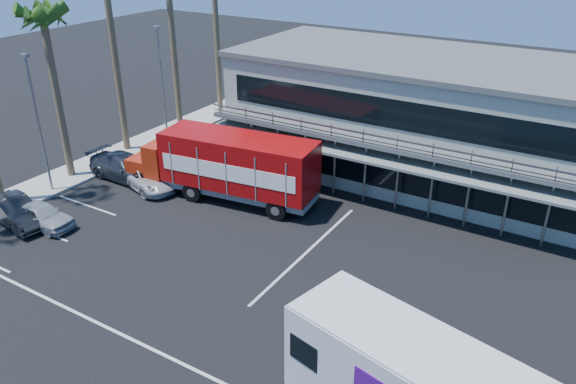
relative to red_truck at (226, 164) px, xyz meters
The scene contains 12 objects.
ground 7.73m from the red_truck, 49.95° to the right, with size 120.00×120.00×0.00m, color black.
building 12.18m from the red_truck, 49.93° to the left, with size 22.40×12.00×7.30m.
curb_strip 10.42m from the red_truck, behind, with size 3.00×32.00×0.16m, color #A5A399.
palm_c 12.65m from the red_truck, 165.12° to the right, with size 2.80×2.80×10.75m.
light_pole_near 10.79m from the red_truck, 153.54° to the right, with size 0.50×0.25×8.09m.
light_pole_far 11.07m from the red_truck, 150.58° to the left, with size 0.50×0.25×8.09m.
red_truck is the anchor object (origin of this frame).
parked_car_a 10.07m from the red_truck, 129.48° to the right, with size 1.56×3.87×1.32m, color #9DA0A3.
parked_car_b 11.34m from the red_truck, 133.31° to the right, with size 1.53×4.40×1.45m, color black.
parked_car_c 5.40m from the red_truck, 165.67° to the right, with size 2.21×4.79×1.33m, color #BBBCBE.
parked_car_d 7.04m from the red_truck, behind, with size 2.17×5.35×1.55m, color #282D36.
parked_car_e 5.62m from the red_truck, 150.04° to the left, with size 1.71×4.25×1.45m, color slate.
Camera 1 is at (13.18, -17.30, 14.56)m, focal length 35.00 mm.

